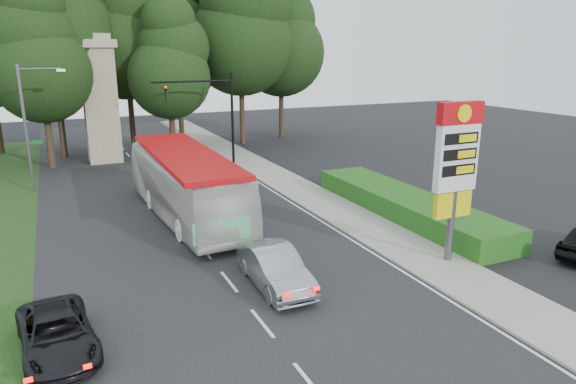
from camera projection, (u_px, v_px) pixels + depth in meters
name	position (u px, v px, depth m)	size (l,w,h in m)	color
ground	(268.00, 331.00, 16.66)	(120.00, 120.00, 0.00)	black
road_surface	(181.00, 222.00, 27.17)	(14.00, 80.00, 0.02)	black
sidewalk_right	(323.00, 202.00, 30.57)	(3.00, 80.00, 0.12)	gray
hedge	(406.00, 205.00, 28.13)	(3.00, 14.00, 1.20)	#174F15
gas_station_pylon	(456.00, 161.00, 20.91)	(2.10, 0.45, 6.85)	#59595E
traffic_signal_mast	(215.00, 107.00, 38.72)	(6.10, 0.35, 7.20)	black
streetlight_signs	(29.00, 123.00, 31.95)	(2.75, 0.98, 8.00)	#59595E
monument	(100.00, 98.00, 40.77)	(3.00, 3.00, 10.05)	gray
tree_center_left	(48.00, 8.00, 40.35)	(10.08, 10.08, 19.80)	#2D2116
tree_center_right	(124.00, 24.00, 44.78)	(9.24, 9.24, 18.15)	#2D2116
tree_east_near	(177.00, 41.00, 48.90)	(8.12, 8.12, 15.95)	#2D2116
tree_east_mid	(240.00, 21.00, 46.95)	(9.52, 9.52, 18.70)	#2D2116
tree_far_east	(281.00, 34.00, 50.98)	(8.68, 8.68, 17.05)	#2D2116
tree_monument_left	(39.00, 52.00, 37.34)	(7.28, 7.28, 14.30)	#2D2116
tree_monument_right	(168.00, 60.00, 41.77)	(6.72, 6.72, 13.20)	#2D2116
transit_bus	(186.00, 185.00, 27.50)	(3.04, 12.99, 3.62)	silver
sedan_silver	(275.00, 268.00, 19.63)	(1.63, 4.68, 1.54)	#93959A
suv_charcoal	(57.00, 333.00, 15.37)	(2.04, 4.42, 1.23)	black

